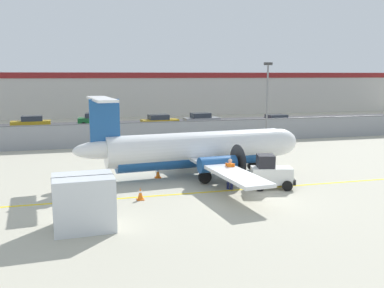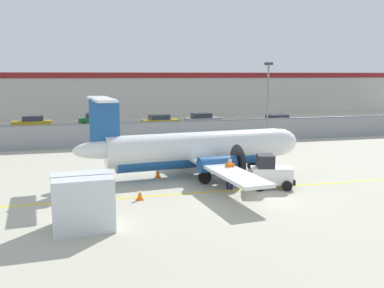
{
  "view_description": "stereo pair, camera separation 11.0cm",
  "coord_description": "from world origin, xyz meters",
  "px_view_note": "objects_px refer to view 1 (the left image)",
  "views": [
    {
      "loc": [
        -8.1,
        -19.2,
        6.23
      ],
      "look_at": [
        -1.12,
        7.03,
        1.8
      ],
      "focal_mm": 40.0,
      "sensor_mm": 36.0,
      "label": 1
    },
    {
      "loc": [
        -7.99,
        -19.23,
        6.23
      ],
      "look_at": [
        -1.12,
        7.03,
        1.8
      ],
      "focal_mm": 40.0,
      "sensor_mm": 36.0,
      "label": 2
    }
  ],
  "objects_px": {
    "ground_crew_worker": "(230,172)",
    "apron_light_pole": "(267,96)",
    "traffic_cone_far_right": "(158,173)",
    "parked_car_1": "(96,120)",
    "traffic_cone_near_left": "(96,185)",
    "parked_car_0": "(31,123)",
    "baggage_tug": "(271,173)",
    "parked_car_3": "(201,120)",
    "traffic_cone_near_right": "(140,194)",
    "parked_car_2": "(159,122)",
    "cargo_container": "(84,202)",
    "traffic_cone_far_left": "(219,169)",
    "parked_car_4": "(277,122)",
    "commuter_airplane": "(200,149)"
  },
  "relations": [
    {
      "from": "traffic_cone_far_right",
      "to": "parked_car_0",
      "type": "xyz_separation_m",
      "value": [
        -9.66,
        25.08,
        0.58
      ]
    },
    {
      "from": "cargo_container",
      "to": "traffic_cone_far_right",
      "type": "distance_m",
      "value": 9.0
    },
    {
      "from": "parked_car_2",
      "to": "parked_car_4",
      "type": "relative_size",
      "value": 0.99
    },
    {
      "from": "traffic_cone_near_left",
      "to": "parked_car_4",
      "type": "distance_m",
      "value": 30.28
    },
    {
      "from": "traffic_cone_near_left",
      "to": "parked_car_0",
      "type": "relative_size",
      "value": 0.15
    },
    {
      "from": "baggage_tug",
      "to": "cargo_container",
      "type": "height_order",
      "value": "cargo_container"
    },
    {
      "from": "parked_car_3",
      "to": "parked_car_4",
      "type": "distance_m",
      "value": 8.86
    },
    {
      "from": "parked_car_1",
      "to": "parked_car_3",
      "type": "bearing_deg",
      "value": -8.12
    },
    {
      "from": "traffic_cone_far_left",
      "to": "apron_light_pole",
      "type": "distance_m",
      "value": 13.25
    },
    {
      "from": "parked_car_2",
      "to": "apron_light_pole",
      "type": "xyz_separation_m",
      "value": [
        7.31,
        -12.97,
        3.41
      ]
    },
    {
      "from": "parked_car_4",
      "to": "cargo_container",
      "type": "bearing_deg",
      "value": -136.7
    },
    {
      "from": "parked_car_3",
      "to": "parked_car_4",
      "type": "relative_size",
      "value": 0.98
    },
    {
      "from": "baggage_tug",
      "to": "parked_car_1",
      "type": "xyz_separation_m",
      "value": [
        -8.12,
        30.81,
        0.04
      ]
    },
    {
      "from": "ground_crew_worker",
      "to": "traffic_cone_far_right",
      "type": "distance_m",
      "value": 4.96
    },
    {
      "from": "parked_car_3",
      "to": "parked_car_1",
      "type": "bearing_deg",
      "value": 160.6
    },
    {
      "from": "traffic_cone_near_right",
      "to": "traffic_cone_far_right",
      "type": "relative_size",
      "value": 1.0
    },
    {
      "from": "cargo_container",
      "to": "apron_light_pole",
      "type": "height_order",
      "value": "apron_light_pole"
    },
    {
      "from": "parked_car_1",
      "to": "traffic_cone_far_left",
      "type": "bearing_deg",
      "value": -69.89
    },
    {
      "from": "ground_crew_worker",
      "to": "commuter_airplane",
      "type": "bearing_deg",
      "value": 47.1
    },
    {
      "from": "traffic_cone_far_left",
      "to": "parked_car_1",
      "type": "distance_m",
      "value": 27.58
    },
    {
      "from": "ground_crew_worker",
      "to": "parked_car_1",
      "type": "height_order",
      "value": "same"
    },
    {
      "from": "parked_car_4",
      "to": "apron_light_pole",
      "type": "bearing_deg",
      "value": -128.94
    },
    {
      "from": "parked_car_0",
      "to": "parked_car_1",
      "type": "bearing_deg",
      "value": -169.38
    },
    {
      "from": "traffic_cone_far_left",
      "to": "parked_car_1",
      "type": "relative_size",
      "value": 0.15
    },
    {
      "from": "traffic_cone_near_right",
      "to": "parked_car_2",
      "type": "height_order",
      "value": "parked_car_2"
    },
    {
      "from": "apron_light_pole",
      "to": "parked_car_2",
      "type": "bearing_deg",
      "value": 119.43
    },
    {
      "from": "traffic_cone_near_left",
      "to": "parked_car_3",
      "type": "bearing_deg",
      "value": 62.5
    },
    {
      "from": "baggage_tug",
      "to": "traffic_cone_far_right",
      "type": "bearing_deg",
      "value": 158.73
    },
    {
      "from": "traffic_cone_far_right",
      "to": "parked_car_1",
      "type": "relative_size",
      "value": 0.15
    },
    {
      "from": "cargo_container",
      "to": "parked_car_4",
      "type": "relative_size",
      "value": 0.57
    },
    {
      "from": "baggage_tug",
      "to": "parked_car_1",
      "type": "distance_m",
      "value": 31.87
    },
    {
      "from": "commuter_airplane",
      "to": "traffic_cone_far_left",
      "type": "relative_size",
      "value": 25.12
    },
    {
      "from": "cargo_container",
      "to": "parked_car_4",
      "type": "height_order",
      "value": "cargo_container"
    },
    {
      "from": "cargo_container",
      "to": "parked_car_1",
      "type": "bearing_deg",
      "value": 83.87
    },
    {
      "from": "ground_crew_worker",
      "to": "apron_light_pole",
      "type": "distance_m",
      "value": 16.31
    },
    {
      "from": "baggage_tug",
      "to": "parked_car_1",
      "type": "bearing_deg",
      "value": 118.97
    },
    {
      "from": "apron_light_pole",
      "to": "parked_car_3",
      "type": "bearing_deg",
      "value": 98.74
    },
    {
      "from": "traffic_cone_far_right",
      "to": "baggage_tug",
      "type": "bearing_deg",
      "value": -35.48
    },
    {
      "from": "baggage_tug",
      "to": "parked_car_1",
      "type": "height_order",
      "value": "baggage_tug"
    },
    {
      "from": "ground_crew_worker",
      "to": "parked_car_3",
      "type": "bearing_deg",
      "value": 24.86
    },
    {
      "from": "traffic_cone_near_left",
      "to": "traffic_cone_far_right",
      "type": "bearing_deg",
      "value": 28.96
    },
    {
      "from": "traffic_cone_near_right",
      "to": "parked_car_0",
      "type": "height_order",
      "value": "parked_car_0"
    },
    {
      "from": "ground_crew_worker",
      "to": "parked_car_0",
      "type": "distance_m",
      "value": 31.49
    },
    {
      "from": "traffic_cone_far_left",
      "to": "parked_car_0",
      "type": "relative_size",
      "value": 0.15
    },
    {
      "from": "traffic_cone_far_left",
      "to": "parked_car_0",
      "type": "distance_m",
      "value": 28.51
    },
    {
      "from": "traffic_cone_far_left",
      "to": "parked_car_3",
      "type": "bearing_deg",
      "value": 76.48
    },
    {
      "from": "cargo_container",
      "to": "parked_car_2",
      "type": "relative_size",
      "value": 0.57
    },
    {
      "from": "traffic_cone_near_right",
      "to": "cargo_container",
      "type": "bearing_deg",
      "value": -129.12
    },
    {
      "from": "baggage_tug",
      "to": "parked_car_4",
      "type": "distance_m",
      "value": 26.29
    },
    {
      "from": "traffic_cone_far_left",
      "to": "parked_car_2",
      "type": "height_order",
      "value": "parked_car_2"
    }
  ]
}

